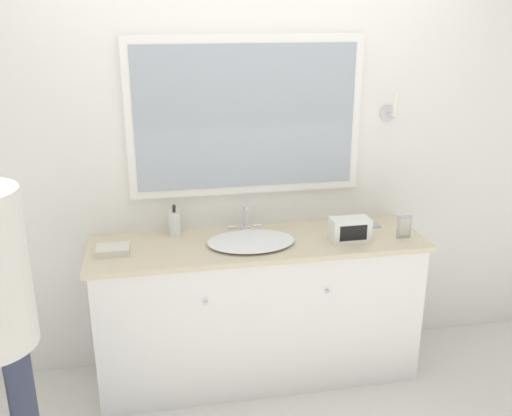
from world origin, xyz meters
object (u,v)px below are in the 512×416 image
object	(u,v)px
picture_frame	(404,227)
sink_basin	(251,240)
soap_bottle	(175,223)
appliance_box	(350,230)

from	to	relation	value
picture_frame	sink_basin	bearing A→B (deg)	174.38
soap_bottle	appliance_box	size ratio (longest dim) A/B	0.85
sink_basin	appliance_box	world-z (taller)	sink_basin
sink_basin	appliance_box	distance (m)	0.56
sink_basin	picture_frame	bearing A→B (deg)	-5.62
soap_bottle	picture_frame	xyz separation A→B (m)	(1.28, -0.29, -0.01)
sink_basin	picture_frame	world-z (taller)	sink_basin
appliance_box	picture_frame	world-z (taller)	picture_frame
sink_basin	picture_frame	size ratio (longest dim) A/B	3.57
soap_bottle	picture_frame	size ratio (longest dim) A/B	1.35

